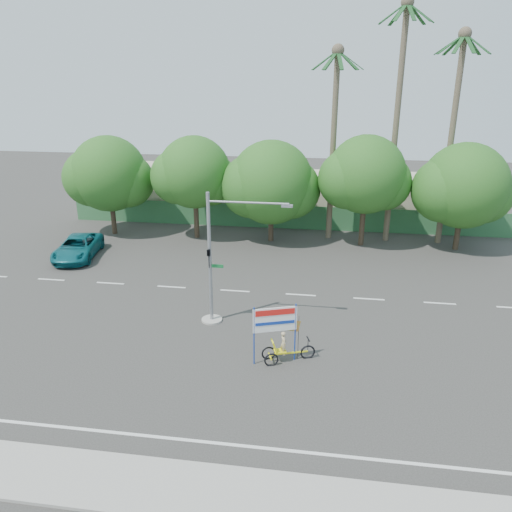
# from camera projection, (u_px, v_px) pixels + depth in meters

# --- Properties ---
(ground) EXTENTS (120.00, 120.00, 0.00)m
(ground) POSITION_uv_depth(u_px,v_px,m) (246.00, 365.00, 22.62)
(ground) COLOR #33302D
(ground) RESTS_ON ground
(sidewalk_near) EXTENTS (50.00, 2.40, 0.12)m
(sidewalk_near) POSITION_uv_depth(u_px,v_px,m) (206.00, 493.00, 15.63)
(sidewalk_near) COLOR gray
(sidewalk_near) RESTS_ON ground
(fence) EXTENTS (38.00, 0.08, 2.00)m
(fence) POSITION_uv_depth(u_px,v_px,m) (287.00, 217.00, 42.25)
(fence) COLOR #336B3D
(fence) RESTS_ON ground
(building_left) EXTENTS (12.00, 8.00, 4.00)m
(building_left) POSITION_uv_depth(u_px,v_px,m) (187.00, 190.00, 47.46)
(building_left) COLOR beige
(building_left) RESTS_ON ground
(building_right) EXTENTS (14.00, 8.00, 3.60)m
(building_right) POSITION_uv_depth(u_px,v_px,m) (380.00, 199.00, 45.06)
(building_right) COLOR beige
(building_right) RESTS_ON ground
(tree_far_left) EXTENTS (7.14, 6.00, 7.96)m
(tree_far_left) POSITION_uv_depth(u_px,v_px,m) (109.00, 176.00, 39.64)
(tree_far_left) COLOR #473828
(tree_far_left) RESTS_ON ground
(tree_left) EXTENTS (6.66, 5.60, 8.07)m
(tree_left) POSITION_uv_depth(u_px,v_px,m) (194.00, 175.00, 38.57)
(tree_left) COLOR #473828
(tree_left) RESTS_ON ground
(tree_center) EXTENTS (7.62, 6.40, 7.85)m
(tree_center) POSITION_uv_depth(u_px,v_px,m) (271.00, 185.00, 37.95)
(tree_center) COLOR #473828
(tree_center) RESTS_ON ground
(tree_right) EXTENTS (6.90, 5.80, 8.36)m
(tree_right) POSITION_uv_depth(u_px,v_px,m) (365.00, 177.00, 36.73)
(tree_right) COLOR #473828
(tree_right) RESTS_ON ground
(tree_far_right) EXTENTS (7.38, 6.20, 7.94)m
(tree_far_right) POSITION_uv_depth(u_px,v_px,m) (463.00, 188.00, 35.97)
(tree_far_right) COLOR #473828
(tree_far_right) RESTS_ON ground
(palm_tall) EXTENTS (3.73, 3.79, 17.45)m
(palm_tall) POSITION_uv_depth(u_px,v_px,m) (398.00, 103.00, 36.04)
(palm_tall) COLOR #70604C
(palm_tall) RESTS_ON ground
(palm_mid) EXTENTS (3.73, 3.79, 15.45)m
(palm_mid) POSITION_uv_depth(u_px,v_px,m) (454.00, 118.00, 35.86)
(palm_mid) COLOR #70604C
(palm_mid) RESTS_ON ground
(palm_short) EXTENTS (3.73, 3.79, 14.45)m
(palm_short) POSITION_uv_depth(u_px,v_px,m) (334.00, 124.00, 37.21)
(palm_short) COLOR #70604C
(palm_short) RESTS_ON ground
(traffic_signal) EXTENTS (4.72, 1.10, 7.00)m
(traffic_signal) POSITION_uv_depth(u_px,v_px,m) (216.00, 270.00, 25.62)
(traffic_signal) COLOR gray
(traffic_signal) RESTS_ON ground
(trike_billboard) EXTENTS (2.79, 1.25, 2.88)m
(trike_billboard) POSITION_uv_depth(u_px,v_px,m) (281.00, 339.00, 22.52)
(trike_billboard) COLOR black
(trike_billboard) RESTS_ON ground
(pickup_truck) EXTENTS (3.41, 5.83, 1.52)m
(pickup_truck) POSITION_uv_depth(u_px,v_px,m) (78.00, 247.00, 35.60)
(pickup_truck) COLOR #0E5F67
(pickup_truck) RESTS_ON ground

